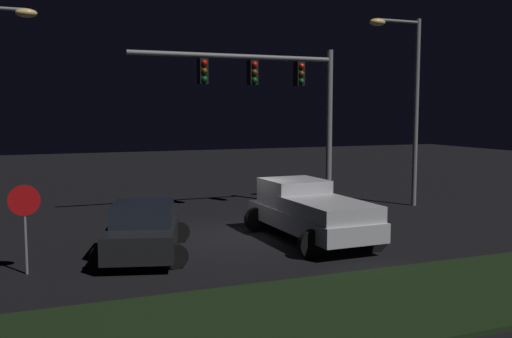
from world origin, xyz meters
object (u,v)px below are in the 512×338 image
(pickup_truck, at_px, (309,208))
(stop_sign, at_px, (25,212))
(traffic_signal_gantry, at_px, (275,89))
(street_lamp_right, at_px, (407,89))
(car_sedan, at_px, (144,229))

(pickup_truck, distance_m, stop_sign, 8.31)
(pickup_truck, distance_m, traffic_signal_gantry, 6.38)
(stop_sign, bearing_deg, street_lamp_right, 18.45)
(street_lamp_right, height_order, stop_sign, street_lamp_right)
(pickup_truck, relative_size, car_sedan, 1.15)
(pickup_truck, relative_size, street_lamp_right, 0.69)
(car_sedan, distance_m, street_lamp_right, 13.32)
(car_sedan, height_order, stop_sign, stop_sign)
(stop_sign, bearing_deg, pickup_truck, 5.69)
(pickup_truck, distance_m, car_sedan, 5.19)
(pickup_truck, height_order, stop_sign, stop_sign)
(street_lamp_right, bearing_deg, stop_sign, -161.55)
(traffic_signal_gantry, relative_size, stop_sign, 3.73)
(traffic_signal_gantry, bearing_deg, pickup_truck, -102.02)
(car_sedan, distance_m, traffic_signal_gantry, 9.01)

